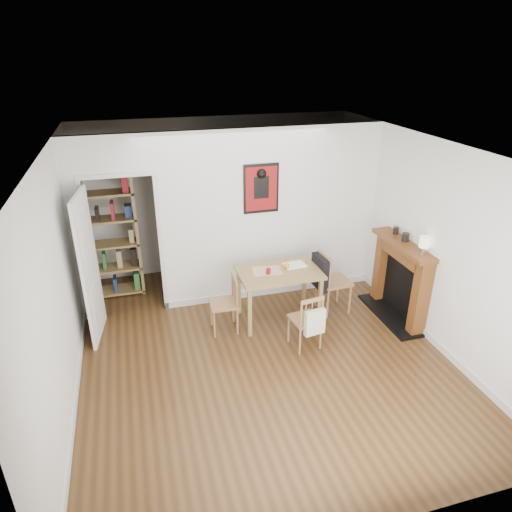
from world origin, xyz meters
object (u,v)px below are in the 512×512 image
object	(u,v)px
bookshelf	(108,232)
ceramic_jar_a	(405,237)
chair_right	(333,281)
notebook	(295,265)
chair_front	(306,320)
red_glass	(268,271)
chair_left	(224,304)
dining_table	(279,277)
orange_fruit	(287,266)
fireplace	(401,278)
mantel_lamp	(425,243)
ceramic_jar_b	(396,230)

from	to	relation	value
bookshelf	ceramic_jar_a	world-z (taller)	bookshelf
chair_right	notebook	size ratio (longest dim) A/B	3.13
chair_right	chair_front	xyz separation A→B (m)	(-0.71, -0.73, -0.09)
chair_front	bookshelf	bearing A→B (deg)	138.02
chair_front	red_glass	world-z (taller)	red_glass
chair_left	chair_front	size ratio (longest dim) A/B	1.03
bookshelf	dining_table	bearing A→B (deg)	-32.42
orange_fruit	ceramic_jar_a	size ratio (longest dim) A/B	0.67
bookshelf	notebook	size ratio (longest dim) A/B	7.04
fireplace	orange_fruit	world-z (taller)	fireplace
bookshelf	mantel_lamp	size ratio (longest dim) A/B	9.47
chair_left	bookshelf	distance (m)	2.17
mantel_lamp	ceramic_jar_b	size ratio (longest dim) A/B	2.24
notebook	chair_right	bearing A→B (deg)	-8.74
dining_table	chair_front	size ratio (longest dim) A/B	1.44
chair_right	mantel_lamp	bearing A→B (deg)	-40.34
chair_front	orange_fruit	size ratio (longest dim) A/B	9.96
dining_table	fireplace	xyz separation A→B (m)	(1.70, -0.37, -0.07)
chair_right	red_glass	bearing A→B (deg)	-176.19
bookshelf	fireplace	xyz separation A→B (m)	(3.96, -1.80, -0.43)
fireplace	ceramic_jar_b	world-z (taller)	ceramic_jar_b
chair_front	red_glass	size ratio (longest dim) A/B	9.46
chair_right	notebook	bearing A→B (deg)	171.26
orange_fruit	ceramic_jar_b	bearing A→B (deg)	-3.76
chair_front	ceramic_jar_a	xyz separation A→B (m)	(1.58, 0.39, 0.82)
chair_right	mantel_lamp	xyz separation A→B (m)	(0.88, -0.75, 0.81)
notebook	ceramic_jar_b	bearing A→B (deg)	-6.24
fireplace	dining_table	bearing A→B (deg)	167.77
chair_front	ceramic_jar_b	xyz separation A→B (m)	(1.60, 0.66, 0.81)
chair_left	notebook	distance (m)	1.15
ceramic_jar_a	ceramic_jar_b	xyz separation A→B (m)	(0.02, 0.27, -0.01)
red_glass	mantel_lamp	world-z (taller)	mantel_lamp
bookshelf	orange_fruit	size ratio (longest dim) A/B	26.70
chair_left	ceramic_jar_b	world-z (taller)	ceramic_jar_b
bookshelf	ceramic_jar_a	bearing A→B (deg)	-23.91
dining_table	red_glass	bearing A→B (deg)	-164.28
bookshelf	ceramic_jar_a	distance (m)	4.34
chair_left	notebook	bearing A→B (deg)	8.75
bookshelf	notebook	xyz separation A→B (m)	(2.52, -1.33, -0.26)
chair_front	red_glass	xyz separation A→B (m)	(-0.30, 0.67, 0.41)
red_glass	ceramic_jar_b	distance (m)	1.94
bookshelf	notebook	distance (m)	2.86
fireplace	ceramic_jar_b	size ratio (longest dim) A/B	12.50
orange_fruit	notebook	bearing A→B (deg)	21.71
bookshelf	ceramic_jar_b	xyz separation A→B (m)	(3.98, -1.48, 0.17)
chair_right	red_glass	world-z (taller)	chair_right
orange_fruit	mantel_lamp	world-z (taller)	mantel_lamp
bookshelf	orange_fruit	bearing A→B (deg)	-30.07
mantel_lamp	ceramic_jar_b	bearing A→B (deg)	89.40
dining_table	chair_right	distance (m)	0.86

